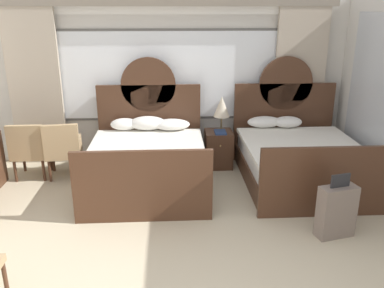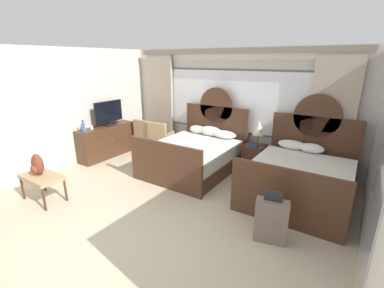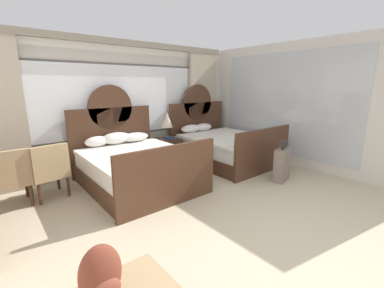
% 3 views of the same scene
% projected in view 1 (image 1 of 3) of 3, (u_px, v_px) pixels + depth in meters
% --- Properties ---
extents(wall_back_window, '(5.93, 0.22, 2.70)m').
position_uv_depth(wall_back_window, '(169.00, 79.00, 6.72)').
color(wall_back_window, beige).
rests_on(wall_back_window, ground_plane).
extents(bed_near_window, '(1.71, 2.13, 1.79)m').
position_uv_depth(bed_near_window, '(147.00, 161.00, 5.94)').
color(bed_near_window, '#472B1C').
rests_on(bed_near_window, ground_plane).
extents(bed_near_mirror, '(1.71, 2.13, 1.79)m').
position_uv_depth(bed_near_mirror, '(298.00, 159.00, 6.06)').
color(bed_near_mirror, '#472B1C').
rests_on(bed_near_mirror, ground_plane).
extents(nightstand_between_beds, '(0.44, 0.47, 0.61)m').
position_uv_depth(nightstand_between_beds, '(218.00, 149.00, 6.67)').
color(nightstand_between_beds, '#472B1C').
rests_on(nightstand_between_beds, ground_plane).
extents(table_lamp_on_nightstand, '(0.27, 0.27, 0.58)m').
position_uv_depth(table_lamp_on_nightstand, '(222.00, 107.00, 6.49)').
color(table_lamp_on_nightstand, brown).
rests_on(table_lamp_on_nightstand, nightstand_between_beds).
extents(book_on_nightstand, '(0.18, 0.26, 0.03)m').
position_uv_depth(book_on_nightstand, '(220.00, 132.00, 6.48)').
color(book_on_nightstand, navy).
rests_on(book_on_nightstand, nightstand_between_beds).
extents(armchair_by_window_left, '(0.59, 0.59, 0.90)m').
position_uv_depth(armchair_by_window_left, '(63.00, 147.00, 6.17)').
color(armchair_by_window_left, tan).
rests_on(armchair_by_window_left, ground_plane).
extents(armchair_by_window_centre, '(0.54, 0.54, 0.90)m').
position_uv_depth(armchair_by_window_centre, '(29.00, 148.00, 6.14)').
color(armchair_by_window_centre, tan).
rests_on(armchair_by_window_centre, ground_plane).
extents(suitcase_on_floor, '(0.47, 0.28, 0.78)m').
position_uv_depth(suitcase_on_floor, '(336.00, 211.00, 4.60)').
color(suitcase_on_floor, '#75665B').
rests_on(suitcase_on_floor, ground_plane).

